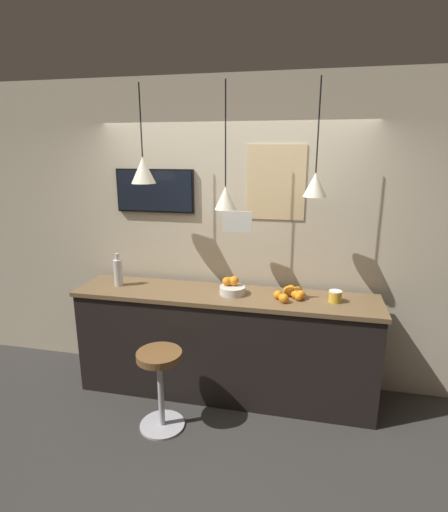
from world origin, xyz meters
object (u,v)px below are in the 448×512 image
object	(u,v)px
juice_bottle	(118,272)
mounted_tv	(155,191)
spread_jar	(335,296)
bar_stool	(160,375)
fruit_bowl	(232,288)

from	to	relation	value
juice_bottle	mounted_tv	world-z (taller)	mounted_tv
juice_bottle	spread_jar	bearing A→B (deg)	0.00
bar_stool	spread_jar	world-z (taller)	spread_jar
bar_stool	fruit_bowl	world-z (taller)	fruit_bowl
fruit_bowl	juice_bottle	size ratio (longest dim) A/B	0.73
spread_jar	juice_bottle	bearing A→B (deg)	180.00
juice_bottle	spread_jar	world-z (taller)	juice_bottle
fruit_bowl	spread_jar	size ratio (longest dim) A/B	2.10
bar_stool	spread_jar	size ratio (longest dim) A/B	6.28
fruit_bowl	spread_jar	xyz separation A→B (m)	(0.89, -0.01, -0.01)
bar_stool	mounted_tv	world-z (taller)	mounted_tv
fruit_bowl	mounted_tv	distance (m)	1.20
bar_stool	juice_bottle	world-z (taller)	juice_bottle
fruit_bowl	mounted_tv	bearing A→B (deg)	158.69
juice_bottle	mounted_tv	xyz separation A→B (m)	(0.27, 0.33, 0.74)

